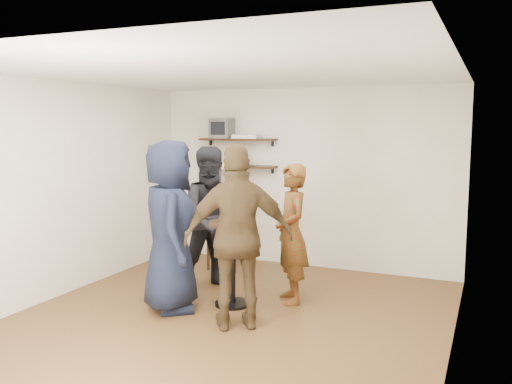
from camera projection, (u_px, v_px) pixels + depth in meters
room at (226, 200)px, 5.62m from camera, size 4.58×5.08×2.68m
shelf_upper at (238, 140)px, 8.11m from camera, size 1.20×0.25×0.04m
shelf_lower at (238, 166)px, 8.16m from camera, size 1.20×0.25×0.04m
crt_monitor at (222, 128)px, 8.19m from camera, size 0.32×0.30×0.30m
dvd_deck at (247, 136)px, 8.04m from camera, size 0.40×0.24×0.06m
radio at (239, 162)px, 8.14m from camera, size 0.22×0.10×0.10m
power_strip at (215, 163)px, 8.36m from camera, size 0.30×0.05×0.03m
side_table at (228, 232)px, 7.82m from camera, size 0.66×0.66×0.63m
vase_lilies at (227, 202)px, 7.76m from camera, size 0.20×0.21×1.07m
drinks_table at (232, 252)px, 6.19m from camera, size 0.53×0.53×0.98m
wine_glass_fl at (225, 211)px, 6.13m from camera, size 0.06×0.06×0.19m
wine_glass_fr at (236, 210)px, 6.07m from camera, size 0.07×0.07×0.21m
wine_glass_bl at (233, 210)px, 6.21m from camera, size 0.06×0.06×0.19m
wine_glass_br at (235, 209)px, 6.12m from camera, size 0.07×0.07×0.22m
person_plaid at (292, 233)px, 6.31m from camera, size 0.66×0.71×1.63m
person_dark at (213, 218)px, 6.80m from camera, size 1.10×1.11×1.81m
person_navy at (170, 226)px, 6.01m from camera, size 1.04×1.11×1.91m
person_brown at (239, 238)px, 5.46m from camera, size 1.18×0.97×1.89m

